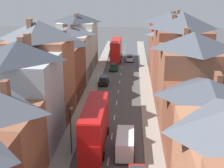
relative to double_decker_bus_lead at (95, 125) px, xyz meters
name	(u,v)px	position (x,y,z in m)	size (l,w,h in m)	color
pavement_left	(92,87)	(-3.29, 22.79, -2.75)	(2.20, 104.00, 0.14)	gray
pavement_right	(146,88)	(6.91, 22.79, -2.75)	(2.20, 104.00, 0.14)	gray
centre_line_dashes	(118,91)	(1.81, 20.79, -2.81)	(0.14, 97.80, 0.01)	silver
terrace_row_left	(45,77)	(-8.38, 9.34, 3.03)	(8.00, 70.70, 14.32)	#A36042
terrace_row_right	(190,83)	(11.99, 6.85, 3.33)	(8.00, 67.36, 14.57)	#A36042
double_decker_bus_lead	(95,125)	(0.00, 0.00, 0.00)	(2.74, 10.80, 5.30)	red
double_decker_bus_mid_street	(116,49)	(0.00, 45.96, 0.00)	(2.74, 10.80, 5.30)	red
car_near_blue	(112,53)	(-1.29, 50.84, -2.00)	(1.90, 4.48, 1.62)	#144728
car_parked_left_a	(114,67)	(0.01, 35.93, -2.02)	(1.90, 4.18, 1.57)	#144728
car_mid_black	(130,58)	(3.61, 45.13, -2.02)	(1.90, 4.03, 1.58)	silver
car_parked_left_b	(104,80)	(-1.29, 24.91, -1.97)	(1.90, 4.16, 1.67)	black
delivery_van	(125,143)	(3.61, -1.45, -1.48)	(2.20, 5.20, 2.41)	white
street_lamp	(71,128)	(-2.44, -1.94, 0.43)	(0.20, 1.12, 5.50)	black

